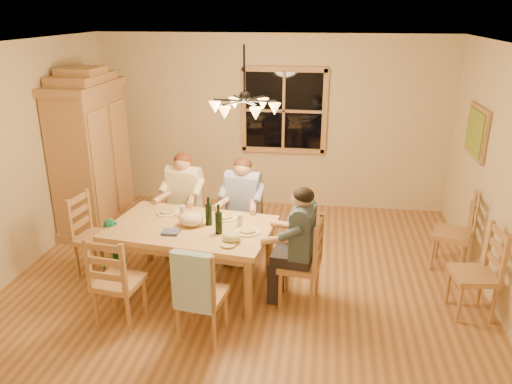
% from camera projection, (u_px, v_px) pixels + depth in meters
% --- Properties ---
extents(floor, '(5.50, 5.50, 0.00)m').
position_uv_depth(floor, '(246.00, 278.00, 5.98)').
color(floor, '#996237').
rests_on(floor, ground).
extents(ceiling, '(5.50, 5.00, 0.02)m').
position_uv_depth(ceiling, '(244.00, 44.00, 5.04)').
color(ceiling, white).
rests_on(ceiling, wall_back).
extents(wall_back, '(5.50, 0.02, 2.70)m').
position_uv_depth(wall_back, '(271.00, 123.00, 7.83)').
color(wall_back, beige).
rests_on(wall_back, floor).
extents(wall_left, '(0.02, 5.00, 2.70)m').
position_uv_depth(wall_left, '(15.00, 161.00, 5.88)').
color(wall_left, beige).
rests_on(wall_left, floor).
extents(wall_right, '(0.02, 5.00, 2.70)m').
position_uv_depth(wall_right, '(508.00, 183.00, 5.15)').
color(wall_right, beige).
rests_on(wall_right, floor).
extents(window, '(1.30, 0.06, 1.30)m').
position_uv_depth(window, '(284.00, 111.00, 7.71)').
color(window, black).
rests_on(window, wall_back).
extents(painting, '(0.06, 0.78, 0.64)m').
position_uv_depth(painting, '(476.00, 132.00, 6.18)').
color(painting, '#A77448').
rests_on(painting, wall_right).
extents(chandelier, '(0.77, 0.68, 0.71)m').
position_uv_depth(chandelier, '(245.00, 106.00, 5.26)').
color(chandelier, black).
rests_on(chandelier, ceiling).
extents(armoire, '(0.66, 1.40, 2.30)m').
position_uv_depth(armoire, '(92.00, 157.00, 7.09)').
color(armoire, '#A77448').
rests_on(armoire, floor).
extents(dining_table, '(1.92, 1.32, 0.76)m').
position_uv_depth(dining_table, '(191.00, 234.00, 5.60)').
color(dining_table, tan).
rests_on(dining_table, floor).
extents(chair_far_left, '(0.49, 0.47, 0.99)m').
position_uv_depth(chair_far_left, '(186.00, 228.00, 6.60)').
color(chair_far_left, '#AA834B').
rests_on(chair_far_left, floor).
extents(chair_far_right, '(0.49, 0.47, 0.99)m').
position_uv_depth(chair_far_right, '(243.00, 235.00, 6.40)').
color(chair_far_right, '#AA834B').
rests_on(chair_far_right, floor).
extents(chair_near_left, '(0.49, 0.47, 0.99)m').
position_uv_depth(chair_near_left, '(120.00, 295.00, 5.07)').
color(chair_near_left, '#AA834B').
rests_on(chair_near_left, floor).
extents(chair_near_right, '(0.49, 0.47, 0.99)m').
position_uv_depth(chair_near_right, '(202.00, 308.00, 4.85)').
color(chair_near_right, '#AA834B').
rests_on(chair_near_right, floor).
extents(chair_end_left, '(0.47, 0.49, 0.99)m').
position_uv_depth(chair_end_left, '(97.00, 249.00, 6.04)').
color(chair_end_left, '#AA834B').
rests_on(chair_end_left, floor).
extents(chair_end_right, '(0.47, 0.49, 0.99)m').
position_uv_depth(chair_end_right, '(299.00, 277.00, 5.41)').
color(chair_end_right, '#AA834B').
rests_on(chair_end_right, floor).
extents(adult_woman, '(0.43, 0.47, 0.87)m').
position_uv_depth(adult_woman, '(184.00, 190.00, 6.41)').
color(adult_woman, beige).
rests_on(adult_woman, floor).
extents(adult_plaid_man, '(0.43, 0.47, 0.87)m').
position_uv_depth(adult_plaid_man, '(243.00, 196.00, 6.21)').
color(adult_plaid_man, '#364A97').
rests_on(adult_plaid_man, floor).
extents(adult_slate_man, '(0.47, 0.43, 0.87)m').
position_uv_depth(adult_slate_man, '(301.00, 232.00, 5.22)').
color(adult_slate_man, '#3C5161').
rests_on(adult_slate_man, floor).
extents(towel, '(0.39, 0.15, 0.58)m').
position_uv_depth(towel, '(193.00, 282.00, 4.54)').
color(towel, '#9FC4D8').
rests_on(towel, chair_near_right).
extents(wine_bottle_a, '(0.08, 0.08, 0.33)m').
position_uv_depth(wine_bottle_a, '(209.00, 211.00, 5.54)').
color(wine_bottle_a, black).
rests_on(wine_bottle_a, dining_table).
extents(wine_bottle_b, '(0.08, 0.08, 0.33)m').
position_uv_depth(wine_bottle_b, '(219.00, 219.00, 5.33)').
color(wine_bottle_b, black).
rests_on(wine_bottle_b, dining_table).
extents(plate_woman, '(0.26, 0.26, 0.02)m').
position_uv_depth(plate_woman, '(168.00, 213.00, 5.90)').
color(plate_woman, white).
rests_on(plate_woman, dining_table).
extents(plate_plaid, '(0.26, 0.26, 0.02)m').
position_uv_depth(plate_plaid, '(226.00, 218.00, 5.76)').
color(plate_plaid, white).
rests_on(plate_plaid, dining_table).
extents(plate_slate, '(0.26, 0.26, 0.02)m').
position_uv_depth(plate_slate, '(248.00, 232.00, 5.40)').
color(plate_slate, white).
rests_on(plate_slate, dining_table).
extents(wine_glass_a, '(0.06, 0.06, 0.14)m').
position_uv_depth(wine_glass_a, '(183.00, 211.00, 5.78)').
color(wine_glass_a, silver).
rests_on(wine_glass_a, dining_table).
extents(wine_glass_b, '(0.06, 0.06, 0.14)m').
position_uv_depth(wine_glass_b, '(240.00, 220.00, 5.54)').
color(wine_glass_b, silver).
rests_on(wine_glass_b, dining_table).
extents(cap, '(0.20, 0.20, 0.11)m').
position_uv_depth(cap, '(232.00, 237.00, 5.18)').
color(cap, '#CDC689').
rests_on(cap, dining_table).
extents(napkin, '(0.20, 0.16, 0.03)m').
position_uv_depth(napkin, '(171.00, 232.00, 5.37)').
color(napkin, '#495687').
rests_on(napkin, dining_table).
extents(cloth_bundle, '(0.28, 0.22, 0.15)m').
position_uv_depth(cloth_bundle, '(191.00, 219.00, 5.54)').
color(cloth_bundle, beige).
rests_on(cloth_bundle, dining_table).
extents(child, '(0.36, 0.35, 0.83)m').
position_uv_depth(child, '(114.00, 253.00, 5.69)').
color(child, '#19725D').
rests_on(child, floor).
extents(chair_spare_front, '(0.46, 0.48, 0.99)m').
position_uv_depth(chair_spare_front, '(471.00, 288.00, 5.20)').
color(chair_spare_front, '#AA834B').
rests_on(chair_spare_front, floor).
extents(chair_spare_back, '(0.54, 0.56, 0.99)m').
position_uv_depth(chair_spare_back, '(450.00, 245.00, 6.14)').
color(chair_spare_back, '#AA834B').
rests_on(chair_spare_back, floor).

